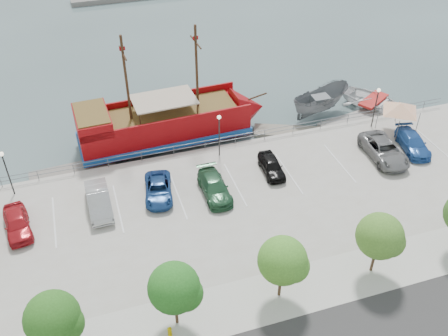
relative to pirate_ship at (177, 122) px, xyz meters
name	(u,v)px	position (x,y,z in m)	size (l,w,h in m)	color
ground	(243,208)	(2.66, -11.74, -2.02)	(160.00, 160.00, 0.00)	#3F5051
sidewalk	(293,291)	(2.66, -21.74, -1.00)	(100.00, 4.00, 0.05)	#B8B6AC
seawall_railing	(215,143)	(2.66, -3.94, -0.49)	(50.00, 0.06, 1.00)	slate
pirate_ship	(177,122)	(0.00, 0.00, 0.00)	(19.24, 6.10, 12.05)	#8C0509
patrol_boat	(320,103)	(15.47, -0.14, -0.62)	(2.73, 7.25, 2.80)	slate
speedboat	(373,103)	(21.64, -0.75, -1.31)	(4.90, 6.86, 1.42)	silver
dock_west	(73,171)	(-10.49, -2.54, -1.80)	(7.62, 2.18, 0.44)	slate
dock_mid	(289,132)	(10.97, -2.54, -1.81)	(7.16, 2.05, 0.41)	slate
dock_east	(351,121)	(18.04, -2.54, -1.81)	(7.25, 2.07, 0.41)	gray
canopy_tent	(402,103)	(20.51, -6.62, 2.14)	(5.16, 5.16, 3.63)	slate
fire_hydrant	(170,331)	(-5.99, -22.54, -0.59)	(0.27, 0.27, 0.78)	#C9AE00
lamp_post_left	(5,166)	(-15.34, -5.24, 1.92)	(0.36, 0.36, 4.28)	black
lamp_post_mid	(219,128)	(2.66, -5.24, 1.92)	(0.36, 0.36, 4.28)	black
lamp_post_right	(377,101)	(18.66, -5.24, 1.92)	(0.36, 0.36, 4.28)	black
tree_b	(55,320)	(-12.20, -21.82, 2.28)	(3.30, 3.20, 5.00)	#473321
tree_c	(177,289)	(-5.20, -21.82, 2.28)	(3.30, 3.20, 5.00)	#473321
tree_d	(285,262)	(1.80, -21.82, 2.28)	(3.30, 3.20, 5.00)	#473321
tree_e	(382,237)	(8.80, -21.82, 2.28)	(3.30, 3.20, 5.00)	#473321
parked_car_a	(17,223)	(-14.94, -9.93, -0.25)	(1.82, 4.52, 1.54)	#B11921
parked_car_b	(99,201)	(-8.72, -9.31, -0.19)	(1.76, 5.04, 1.66)	#A9A9A9
parked_car_c	(158,190)	(-3.87, -9.21, -0.35)	(2.21, 4.78, 1.33)	navy
parked_car_d	(215,187)	(0.61, -10.41, -0.29)	(2.05, 5.05, 1.47)	#265534
parked_car_e	(272,166)	(6.26, -9.10, -0.32)	(1.64, 4.08, 1.39)	black
parked_car_g	(384,150)	(16.82, -10.21, -0.20)	(2.72, 5.91, 1.64)	slate
parked_car_h	(413,143)	(20.13, -9.88, -0.30)	(2.02, 4.97, 1.44)	#24539E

